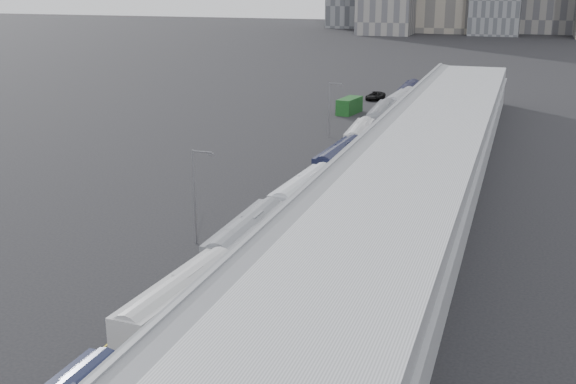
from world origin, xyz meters
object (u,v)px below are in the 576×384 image
at_px(bus_5, 339,163).
at_px(bus_9, 409,95).
at_px(bus_6, 359,139).
at_px(street_lamp_far, 331,106).
at_px(shipping_container, 349,106).
at_px(bus_7, 382,120).
at_px(bus_2, 179,307).
at_px(bus_4, 303,197).
at_px(bus_3, 246,243).
at_px(street_lamp_near, 196,190).
at_px(suv, 375,96).
at_px(bus_8, 401,105).

relative_size(bus_5, bus_9, 1.00).
bearing_deg(bus_6, street_lamp_far, 128.57).
bearing_deg(shipping_container, bus_9, 68.94).
bearing_deg(bus_9, bus_7, -90.89).
bearing_deg(bus_9, bus_2, -91.06).
distance_m(bus_4, bus_6, 29.12).
relative_size(bus_3, bus_9, 0.99).
distance_m(bus_2, shipping_container, 82.40).
bearing_deg(street_lamp_near, bus_6, 82.38).
xyz_separation_m(bus_2, bus_6, (-0.34, 55.79, -0.06)).
xyz_separation_m(street_lamp_near, shipping_container, (-2.34, 66.79, -3.60)).
bearing_deg(street_lamp_near, bus_3, -23.68).
xyz_separation_m(bus_2, suv, (-6.83, 98.01, -0.76)).
relative_size(bus_2, bus_8, 0.93).
relative_size(bus_3, bus_4, 1.00).
height_order(bus_8, street_lamp_near, street_lamp_near).
height_order(street_lamp_far, shipping_container, street_lamp_far).
bearing_deg(bus_8, bus_6, -88.99).
height_order(bus_7, street_lamp_far, street_lamp_far).
distance_m(bus_3, bus_9, 83.39).
distance_m(street_lamp_near, shipping_container, 66.92).
height_order(bus_4, suv, bus_4).
xyz_separation_m(street_lamp_far, suv, (-0.58, 35.74, -3.95)).
height_order(bus_5, bus_7, bus_7).
distance_m(shipping_container, suv, 16.07).
relative_size(bus_3, bus_5, 0.99).
xyz_separation_m(bus_3, street_lamp_near, (-5.62, 2.47, 3.40)).
bearing_deg(suv, bus_4, -75.92).
distance_m(bus_9, suv, 7.16).
relative_size(bus_4, shipping_container, 1.99).
distance_m(bus_5, bus_6, 14.29).
bearing_deg(bus_4, street_lamp_near, -115.53).
xyz_separation_m(bus_8, street_lamp_near, (-6.34, -68.74, 3.30)).
bearing_deg(bus_9, bus_4, -90.62).
distance_m(bus_6, shipping_container, 27.34).
height_order(bus_6, suv, bus_6).
relative_size(bus_2, street_lamp_near, 1.48).
distance_m(bus_2, suv, 98.25).
xyz_separation_m(bus_8, bus_9, (-0.54, 12.19, -0.09)).
relative_size(bus_4, street_lamp_near, 1.50).
bearing_deg(bus_7, bus_8, 85.33).
xyz_separation_m(street_lamp_far, shipping_container, (-1.86, 19.74, -3.37)).
height_order(bus_3, bus_5, bus_5).
relative_size(street_lamp_near, shipping_container, 1.33).
distance_m(bus_9, shipping_container, 16.31).
bearing_deg(street_lamp_near, shipping_container, 92.01).
bearing_deg(bus_3, street_lamp_far, 97.14).
xyz_separation_m(bus_9, street_lamp_far, (-6.28, -33.87, 3.15)).
xyz_separation_m(bus_8, shipping_container, (-8.68, -1.95, -0.31)).
height_order(bus_9, suv, bus_9).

